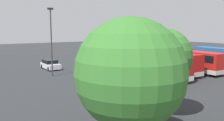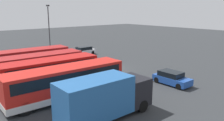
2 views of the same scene
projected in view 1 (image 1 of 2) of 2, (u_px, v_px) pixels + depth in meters
The scene contains 12 objects.
ground_plane at pixel (117, 65), 39.86m from camera, with size 140.00×140.00×0.00m, color #2D3033.
bus_single_deck_near_end at pixel (188, 60), 34.36m from camera, with size 2.92×11.15×2.95m.
bus_single_deck_second at pixel (167, 62), 32.49m from camera, with size 2.99×10.18×2.95m.
bus_single_deck_third at pixel (152, 64), 30.31m from camera, with size 2.97×11.40×2.95m.
bus_single_deck_fourth at pixel (124, 66), 28.74m from camera, with size 3.01×10.72×2.95m.
box_truck_blue at pixel (209, 57), 37.38m from camera, with size 2.59×7.52×3.20m.
car_hatchback_silver at pixel (50, 64), 35.93m from camera, with size 1.87×4.27×1.43m.
car_small_green at pixel (156, 57), 45.34m from camera, with size 4.05×1.85×1.43m.
lamp_post_tall at pixel (51, 37), 29.90m from camera, with size 0.70×0.30×8.66m.
tree_leftmost at pixel (130, 73), 10.54m from camera, with size 5.02×5.02×6.64m.
tree_midleft at pixel (134, 61), 11.67m from camera, with size 3.44×3.44×6.25m.
tree_midright at pixel (164, 56), 15.92m from camera, with size 3.77×3.77×6.14m.
Camera 1 is at (22.34, 32.47, 6.09)m, focal length 38.09 mm.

